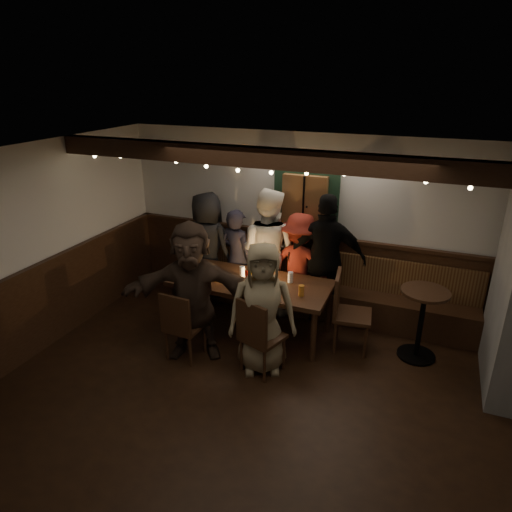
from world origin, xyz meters
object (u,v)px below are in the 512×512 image
at_px(person_a, 208,246).
at_px(person_c, 267,251).
at_px(person_e, 326,259).
at_px(person_d, 299,265).
at_px(dining_table, 250,285).
at_px(person_g, 262,309).
at_px(chair_near_right, 258,333).
at_px(person_f, 192,291).
at_px(chair_end, 345,307).
at_px(chair_near_left, 181,323).
at_px(high_top, 422,316).
at_px(person_b, 237,258).

height_order(person_a, person_c, person_c).
bearing_deg(person_e, person_d, -13.62).
xyz_separation_m(dining_table, person_a, (-1.01, 0.74, 0.15)).
height_order(person_d, person_g, person_g).
distance_m(dining_table, chair_near_right, 0.98).
xyz_separation_m(chair_near_right, person_c, (-0.48, 1.59, 0.38)).
bearing_deg(person_f, chair_end, 5.74).
height_order(chair_near_left, chair_end, chair_end).
bearing_deg(chair_end, high_top, 8.57).
distance_m(high_top, person_d, 1.82).
distance_m(high_top, person_c, 2.31).
bearing_deg(person_b, person_d, -159.34).
relative_size(chair_end, person_d, 0.67).
height_order(dining_table, chair_near_right, chair_near_right).
bearing_deg(person_g, chair_end, 21.74).
bearing_deg(person_e, dining_table, 29.90).
bearing_deg(person_g, high_top, 5.52).
relative_size(chair_near_right, person_d, 0.63).
relative_size(dining_table, person_a, 1.26).
bearing_deg(dining_table, chair_near_right, -62.22).
distance_m(person_b, person_c, 0.49).
height_order(dining_table, person_c, person_c).
xyz_separation_m(person_b, person_e, (1.34, 0.06, 0.17)).
height_order(person_e, person_g, person_e).
bearing_deg(person_c, person_f, 79.71).
height_order(chair_near_right, person_e, person_e).
bearing_deg(person_d, person_a, 1.95).
bearing_deg(person_b, chair_near_left, 104.49).
relative_size(person_a, person_f, 0.97).
bearing_deg(person_a, dining_table, 155.77).
distance_m(person_c, person_f, 1.55).
bearing_deg(person_a, chair_end, 175.87).
bearing_deg(dining_table, person_d, 58.37).
relative_size(dining_table, person_d, 1.39).
bearing_deg(chair_near_right, person_g, 85.95).
relative_size(high_top, person_f, 0.52).
relative_size(person_b, person_g, 0.94).
relative_size(chair_near_right, person_f, 0.56).
bearing_deg(chair_near_right, person_b, 121.82).
distance_m(person_b, person_d, 0.95).
distance_m(person_e, person_g, 1.51).
bearing_deg(person_c, person_a, 5.34).
bearing_deg(high_top, person_b, 170.78).
distance_m(chair_end, person_d, 1.06).
distance_m(person_a, person_e, 1.87).
bearing_deg(person_g, chair_near_right, -117.37).
relative_size(chair_near_left, person_c, 0.50).
bearing_deg(chair_near_right, person_f, 173.96).
distance_m(chair_end, person_a, 2.39).
distance_m(dining_table, chair_near_left, 1.10).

